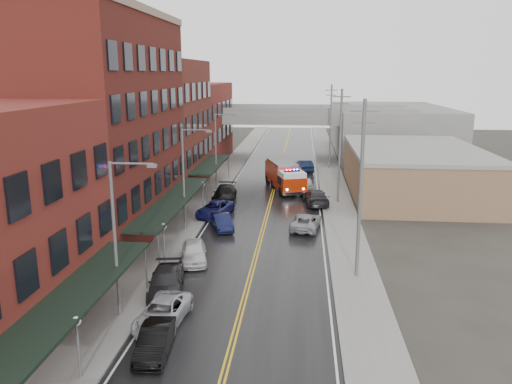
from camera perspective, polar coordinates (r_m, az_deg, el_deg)
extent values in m
cube|color=black|center=(49.21, 1.28, -2.53)|extent=(11.00, 160.00, 0.02)
cube|color=slate|center=(50.23, -7.06, -2.22)|extent=(3.00, 160.00, 0.15)
cube|color=slate|center=(49.23, 9.80, -2.64)|extent=(3.00, 160.00, 0.15)
cube|color=gray|center=(49.90, -5.20, -2.28)|extent=(0.30, 160.00, 0.15)
cube|color=gray|center=(49.12, 7.88, -2.61)|extent=(0.30, 160.00, 0.15)
cube|color=#521815|center=(43.76, -17.14, 6.88)|extent=(9.00, 20.00, 18.00)
cube|color=#5B251B|center=(60.36, -10.72, 7.46)|extent=(9.00, 15.00, 15.00)
cube|color=maroon|center=(77.39, -7.09, 7.75)|extent=(9.00, 20.00, 12.00)
cube|color=#8B684B|center=(59.59, 17.58, 2.13)|extent=(14.00, 22.00, 5.00)
cube|color=slate|center=(88.91, 14.99, 6.83)|extent=(18.00, 30.00, 8.00)
cube|color=black|center=(26.07, -20.25, -11.33)|extent=(2.60, 16.00, 0.18)
cylinder|color=slate|center=(32.70, -12.46, -8.52)|extent=(0.10, 0.10, 3.00)
cube|color=black|center=(42.96, -9.42, -0.96)|extent=(2.60, 18.00, 0.18)
cylinder|color=slate|center=(35.19, -11.07, -6.85)|extent=(0.10, 0.10, 3.00)
cylinder|color=slate|center=(51.19, -5.68, -0.24)|extent=(0.10, 0.10, 3.00)
cube|color=black|center=(59.65, -5.17, 3.21)|extent=(2.60, 13.00, 0.18)
cylinder|color=slate|center=(53.87, -5.11, 0.47)|extent=(0.10, 0.10, 3.00)
cylinder|color=slate|center=(65.64, -3.18, 2.85)|extent=(0.10, 0.10, 3.00)
cylinder|color=#59595B|center=(24.75, -19.59, -16.83)|extent=(0.14, 0.14, 2.80)
sphere|color=silver|center=(24.04, -19.88, -13.73)|extent=(0.44, 0.44, 0.44)
cylinder|color=#59595B|center=(36.68, -10.44, -6.14)|extent=(0.14, 0.14, 2.80)
sphere|color=silver|center=(36.21, -10.54, -3.90)|extent=(0.44, 0.44, 0.44)
cylinder|color=#59595B|center=(49.70, -6.09, -0.78)|extent=(0.14, 0.14, 2.80)
sphere|color=silver|center=(49.36, -6.13, 0.91)|extent=(0.44, 0.44, 0.44)
cylinder|color=#59595B|center=(28.65, -15.81, -5.51)|extent=(0.18, 0.18, 9.00)
cylinder|color=#59595B|center=(27.15, -14.03, 3.17)|extent=(2.40, 0.12, 0.12)
cube|color=#59595B|center=(26.82, -11.80, 2.95)|extent=(0.50, 0.22, 0.18)
cylinder|color=#59595B|center=(43.39, -8.27, 1.26)|extent=(0.18, 0.18, 9.00)
cylinder|color=#59595B|center=(42.42, -6.89, 7.05)|extent=(2.40, 0.12, 0.12)
cube|color=#59595B|center=(42.21, -5.41, 6.92)|extent=(0.50, 0.22, 0.18)
cylinder|color=#59595B|center=(58.79, -4.61, 4.55)|extent=(0.18, 0.18, 9.00)
cylinder|color=#59595B|center=(58.08, -3.52, 8.83)|extent=(2.40, 0.12, 0.12)
cube|color=#59595B|center=(57.92, -2.43, 8.73)|extent=(0.50, 0.22, 0.18)
cylinder|color=#59595B|center=(33.27, 11.86, 0.03)|extent=(0.24, 0.24, 12.00)
cube|color=#59595B|center=(32.49, 12.30, 8.99)|extent=(1.80, 0.12, 0.12)
cube|color=#59595B|center=(32.55, 12.24, 7.76)|extent=(1.40, 0.12, 0.12)
cylinder|color=#59595B|center=(52.86, 9.56, 5.05)|extent=(0.24, 0.24, 12.00)
cube|color=#59595B|center=(52.37, 9.78, 10.68)|extent=(1.80, 0.12, 0.12)
cube|color=#59595B|center=(52.41, 9.75, 9.92)|extent=(1.40, 0.12, 0.12)
cylinder|color=#59595B|center=(72.68, 8.50, 7.34)|extent=(0.24, 0.24, 12.00)
cube|color=#59595B|center=(72.32, 8.65, 11.44)|extent=(1.80, 0.12, 0.12)
cube|color=#59595B|center=(72.35, 8.63, 10.89)|extent=(1.40, 0.12, 0.12)
cube|color=slate|center=(79.55, 3.03, 8.53)|extent=(40.00, 10.00, 1.50)
cube|color=slate|center=(81.17, -4.83, 5.94)|extent=(1.60, 8.00, 6.00)
cube|color=slate|center=(80.24, 10.90, 5.66)|extent=(1.60, 8.00, 6.00)
cube|color=#A72307|center=(60.44, 2.98, 2.15)|extent=(4.49, 6.67, 2.33)
cube|color=#A72307|center=(56.42, 4.11, 0.97)|extent=(3.52, 3.59, 1.67)
cube|color=silver|center=(56.19, 4.13, 2.07)|extent=(3.32, 3.34, 0.56)
cube|color=black|center=(56.56, 4.05, 1.35)|extent=(3.20, 2.54, 0.89)
cube|color=slate|center=(60.20, 3.00, 3.39)|extent=(4.09, 6.16, 0.33)
cube|color=black|center=(56.12, 4.14, 2.44)|extent=(1.79, 0.83, 0.16)
sphere|color=#FF0C0C|center=(55.94, 3.54, 2.51)|extent=(0.22, 0.22, 0.22)
sphere|color=#1933FF|center=(56.28, 4.74, 2.55)|extent=(0.22, 0.22, 0.22)
cylinder|color=black|center=(56.19, 2.93, 0.06)|extent=(1.18, 0.70, 1.11)
cylinder|color=black|center=(56.85, 5.31, 0.18)|extent=(1.18, 0.70, 1.11)
cylinder|color=black|center=(59.86, 1.98, 0.90)|extent=(1.18, 0.70, 1.11)
cylinder|color=black|center=(60.48, 4.23, 1.01)|extent=(1.18, 0.70, 1.11)
cylinder|color=black|center=(62.50, 1.36, 1.45)|extent=(1.18, 0.70, 1.11)
cylinder|color=black|center=(63.10, 3.53, 1.54)|extent=(1.18, 0.70, 1.11)
imported|color=black|center=(26.17, -11.47, -16.33)|extent=(1.77, 4.23, 1.36)
imported|color=#AFB1B7|center=(28.78, -10.60, -13.39)|extent=(2.60, 5.02, 1.35)
imported|color=black|center=(32.35, -10.24, -10.12)|extent=(2.94, 5.38, 1.48)
imported|color=silver|center=(37.15, -7.11, -6.80)|extent=(2.78, 4.79, 1.53)
imported|color=black|center=(44.44, -3.92, -3.41)|extent=(2.80, 4.45, 1.39)
imported|color=#14164D|center=(48.48, -4.72, -1.95)|extent=(3.55, 5.61, 1.44)
imported|color=black|center=(54.18, -3.62, -0.18)|extent=(2.43, 5.66, 1.62)
imported|color=gray|center=(44.61, 5.72, -3.38)|extent=(3.03, 5.27, 1.38)
imported|color=black|center=(52.96, 6.83, -0.57)|extent=(3.01, 5.83, 1.62)
imported|color=silver|center=(60.37, 5.75, 1.07)|extent=(1.74, 4.02, 1.35)
imported|color=black|center=(70.54, 5.54, 3.00)|extent=(2.81, 5.30, 1.66)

